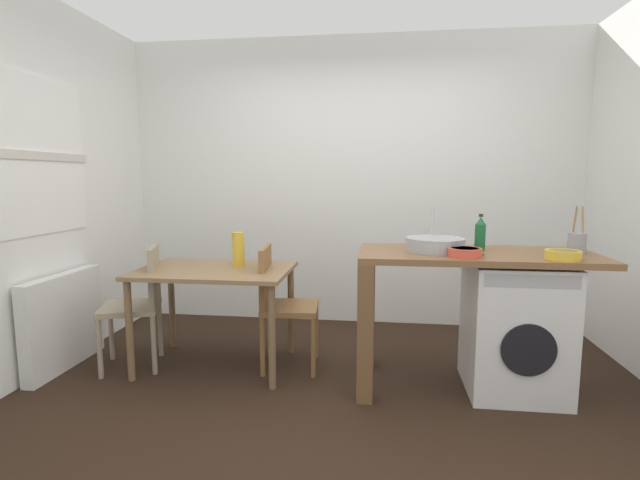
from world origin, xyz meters
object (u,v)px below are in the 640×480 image
at_px(bottle_tall_green, 480,234).
at_px(mixing_bowl, 465,252).
at_px(washing_machine, 514,327).
at_px(utensil_crock, 577,242).
at_px(chair_person_seat, 140,300).
at_px(colander, 563,254).
at_px(vase, 238,249).
at_px(dining_table, 215,281).
at_px(chair_opposite, 280,300).

xyz_separation_m(bottle_tall_green, mixing_bowl, (-0.15, -0.30, -0.08)).
relative_size(washing_machine, utensil_crock, 2.87).
bearing_deg(chair_person_seat, colander, -115.14).
relative_size(mixing_bowl, vase, 0.78).
bearing_deg(chair_person_seat, dining_table, -101.56).
height_order(chair_person_seat, mixing_bowl, mixing_bowl).
bearing_deg(washing_machine, bottle_tall_green, 155.73).
bearing_deg(bottle_tall_green, chair_person_seat, -179.21).
xyz_separation_m(utensil_crock, vase, (-2.30, 0.19, -0.12)).
distance_m(mixing_bowl, vase, 1.62).
xyz_separation_m(bottle_tall_green, colander, (0.41, -0.32, -0.08)).
relative_size(dining_table, chair_person_seat, 1.22).
bearing_deg(mixing_bowl, dining_table, 168.74).
bearing_deg(colander, vase, 167.72).
bearing_deg(chair_person_seat, bottle_tall_green, -108.58).
bearing_deg(mixing_bowl, colander, -2.06).
bearing_deg(vase, bottle_tall_green, -4.77).
distance_m(chair_person_seat, colander, 2.86).
xyz_separation_m(bottle_tall_green, utensil_crock, (0.59, -0.05, -0.04)).
distance_m(bottle_tall_green, colander, 0.52).
bearing_deg(dining_table, colander, -9.04).
bearing_deg(chair_opposite, bottle_tall_green, 81.63).
distance_m(chair_person_seat, utensil_crock, 3.03).
bearing_deg(colander, mixing_bowl, 177.94).
relative_size(mixing_bowl, utensil_crock, 0.67).
distance_m(washing_machine, utensil_crock, 0.67).
relative_size(dining_table, bottle_tall_green, 4.57).
bearing_deg(dining_table, washing_machine, -3.93).
height_order(chair_person_seat, utensil_crock, utensil_crock).
relative_size(bottle_tall_green, vase, 0.93).
relative_size(colander, vase, 0.78).
height_order(bottle_tall_green, mixing_bowl, bottle_tall_green).
relative_size(chair_person_seat, chair_opposite, 1.00).
xyz_separation_m(washing_machine, colander, (0.19, -0.22, 0.52)).
height_order(dining_table, chair_person_seat, chair_person_seat).
xyz_separation_m(dining_table, washing_machine, (2.08, -0.14, -0.21)).
xyz_separation_m(mixing_bowl, utensil_crock, (0.74, 0.25, 0.04)).
height_order(washing_machine, bottle_tall_green, bottle_tall_green).
xyz_separation_m(chair_opposite, colander, (1.79, -0.40, 0.44)).
bearing_deg(mixing_bowl, washing_machine, 28.15).
distance_m(chair_opposite, vase, 0.49).
distance_m(dining_table, colander, 2.31).
relative_size(chair_opposite, washing_machine, 1.05).
bearing_deg(mixing_bowl, vase, 164.22).
distance_m(chair_person_seat, mixing_bowl, 2.32).
height_order(colander, vase, vase).
height_order(washing_machine, colander, colander).
xyz_separation_m(washing_machine, bottle_tall_green, (-0.22, 0.10, 0.60)).
bearing_deg(chair_opposite, dining_table, -89.55).
distance_m(mixing_bowl, colander, 0.56).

